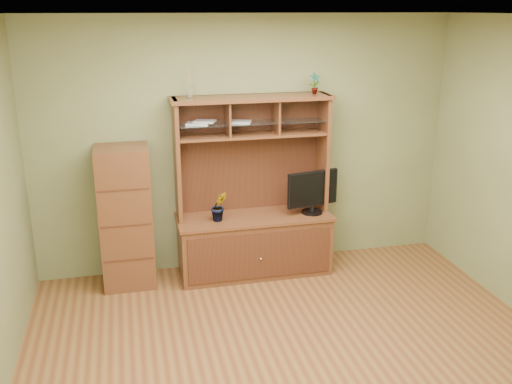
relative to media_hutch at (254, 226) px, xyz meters
name	(u,v)px	position (x,y,z in m)	size (l,w,h in m)	color
room	(303,205)	(-0.02, -1.73, 0.83)	(4.54, 4.04, 2.74)	brown
media_hutch	(254,226)	(0.00, 0.00, 0.00)	(1.66, 0.61, 1.90)	#482614
monitor	(313,191)	(0.62, -0.08, 0.37)	(0.58, 0.22, 0.46)	black
orchid_plant	(219,206)	(-0.39, -0.08, 0.29)	(0.17, 0.14, 0.32)	#34541D
top_plant	(314,83)	(0.66, 0.08, 1.48)	(0.11, 0.08, 0.21)	#2B6C25
reed_diffuser	(189,86)	(-0.63, 0.08, 1.50)	(0.06, 0.06, 0.31)	silver
magazines	(214,122)	(-0.39, 0.08, 1.13)	(0.70, 0.23, 0.04)	#B3B3B8
side_cabinet	(126,217)	(-1.33, 0.02, 0.21)	(0.52, 0.47, 1.46)	#482614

